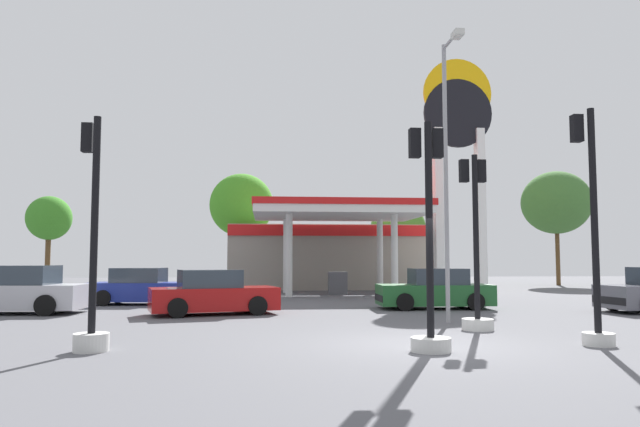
{
  "coord_description": "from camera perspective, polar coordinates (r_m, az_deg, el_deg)",
  "views": [
    {
      "loc": [
        -3.22,
        -11.81,
        1.73
      ],
      "look_at": [
        -0.66,
        16.11,
        3.88
      ],
      "focal_mm": 33.3,
      "sensor_mm": 36.0,
      "label": 1
    }
  ],
  "objects": [
    {
      "name": "car_0",
      "position": [
        21.23,
        10.97,
        -7.27
      ],
      "size": [
        3.95,
        1.86,
        1.4
      ],
      "color": "black",
      "rests_on": "ground"
    },
    {
      "name": "traffic_signal_1",
      "position": [
        13.25,
        24.78,
        -3.89
      ],
      "size": [
        0.64,
        0.67,
        4.83
      ],
      "color": "silver",
      "rests_on": "ground"
    },
    {
      "name": "tree_0",
      "position": [
        42.9,
        -24.59,
        -0.45
      ],
      "size": [
        2.88,
        2.88,
        5.87
      ],
      "color": "brown",
      "rests_on": "ground"
    },
    {
      "name": "traffic_signal_0",
      "position": [
        12.09,
        -21.08,
        -5.78
      ],
      "size": [
        0.65,
        0.68,
        4.47
      ],
      "color": "silver",
      "rests_on": "ground"
    },
    {
      "name": "car_4",
      "position": [
        21.33,
        -27.16,
        -6.71
      ],
      "size": [
        4.35,
        2.12,
        1.53
      ],
      "color": "black",
      "rests_on": "ground"
    },
    {
      "name": "corner_streetlamp",
      "position": [
        16.65,
        12.17,
        5.57
      ],
      "size": [
        0.24,
        1.48,
        7.72
      ],
      "color": "gray",
      "rests_on": "ground"
    },
    {
      "name": "station_pole_sign",
      "position": [
        30.82,
        13.15,
        6.33
      ],
      "size": [
        3.49,
        0.56,
        11.87
      ],
      "color": "white",
      "rests_on": "ground"
    },
    {
      "name": "tree_2",
      "position": [
        40.97,
        7.52,
        -1.38
      ],
      "size": [
        3.75,
        3.75,
        5.62
      ],
      "color": "brown",
      "rests_on": "ground"
    },
    {
      "name": "car_3",
      "position": [
        23.82,
        -16.75,
        -6.86
      ],
      "size": [
        4.03,
        2.09,
        1.39
      ],
      "color": "black",
      "rests_on": "ground"
    },
    {
      "name": "tree_3",
      "position": [
        42.39,
        21.75,
        0.97
      ],
      "size": [
        4.51,
        4.51,
        7.55
      ],
      "color": "brown",
      "rests_on": "ground"
    },
    {
      "name": "ground_plane",
      "position": [
        12.36,
        10.14,
        -12.38
      ],
      "size": [
        90.0,
        90.0,
        0.0
      ],
      "primitive_type": "plane",
      "color": "#56565B",
      "rests_on": "ground"
    },
    {
      "name": "gas_station",
      "position": [
        34.3,
        0.67,
        -3.68
      ],
      "size": [
        11.19,
        11.8,
        4.45
      ],
      "color": "gray",
      "rests_on": "ground"
    },
    {
      "name": "car_2",
      "position": [
        19.04,
        -10.22,
        -7.63
      ],
      "size": [
        4.18,
        2.57,
        1.4
      ],
      "color": "black",
      "rests_on": "ground"
    },
    {
      "name": "traffic_signal_3",
      "position": [
        11.48,
        10.45,
        -4.99
      ],
      "size": [
        0.75,
        0.75,
        4.36
      ],
      "color": "silver",
      "rests_on": "ground"
    },
    {
      "name": "traffic_signal_2",
      "position": [
        15.17,
        14.76,
        -5.01
      ],
      "size": [
        0.77,
        0.77,
        4.32
      ],
      "color": "silver",
      "rests_on": "ground"
    },
    {
      "name": "tree_1",
      "position": [
        38.44,
        -7.55,
        0.79
      ],
      "size": [
        4.08,
        4.08,
        7.21
      ],
      "color": "brown",
      "rests_on": "ground"
    }
  ]
}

